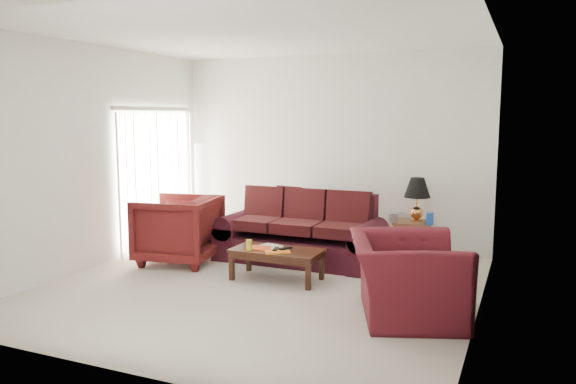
# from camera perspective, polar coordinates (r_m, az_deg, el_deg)

# --- Properties ---
(floor) EXTENTS (5.00, 5.00, 0.00)m
(floor) POSITION_cam_1_polar(r_m,az_deg,el_deg) (6.90, -2.84, -9.56)
(floor) COLOR beige
(floor) RESTS_ON ground
(blinds) EXTENTS (0.10, 2.00, 2.16)m
(blinds) POSITION_cam_1_polar(r_m,az_deg,el_deg) (9.02, -13.10, 1.36)
(blinds) COLOR silver
(blinds) RESTS_ON ground
(sofa) EXTENTS (2.43, 1.24, 0.96)m
(sofa) POSITION_cam_1_polar(r_m,az_deg,el_deg) (7.91, 1.21, -3.72)
(sofa) COLOR black
(sofa) RESTS_ON ground
(throw_pillow) EXTENTS (0.46, 0.29, 0.44)m
(throw_pillow) POSITION_cam_1_polar(r_m,az_deg,el_deg) (8.81, 0.05, -0.81)
(throw_pillow) COLOR black
(throw_pillow) RESTS_ON sofa
(end_table) EXTENTS (0.51, 0.51, 0.53)m
(end_table) POSITION_cam_1_polar(r_m,az_deg,el_deg) (8.39, 12.48, -4.72)
(end_table) COLOR #461C18
(end_table) RESTS_ON ground
(table_lamp) EXTENTS (0.48, 0.48, 0.63)m
(table_lamp) POSITION_cam_1_polar(r_m,az_deg,el_deg) (8.31, 12.96, -0.75)
(table_lamp) COLOR #BC743A
(table_lamp) RESTS_ON end_table
(clock) EXTENTS (0.14, 0.09, 0.13)m
(clock) POSITION_cam_1_polar(r_m,az_deg,el_deg) (8.20, 10.65, -2.60)
(clock) COLOR silver
(clock) RESTS_ON end_table
(blue_canister) EXTENTS (0.14, 0.14, 0.17)m
(blue_canister) POSITION_cam_1_polar(r_m,az_deg,el_deg) (8.13, 14.21, -2.65)
(blue_canister) COLOR #174297
(blue_canister) RESTS_ON end_table
(picture_frame) EXTENTS (0.14, 0.16, 0.05)m
(picture_frame) POSITION_cam_1_polar(r_m,az_deg,el_deg) (8.57, 11.60, -2.11)
(picture_frame) COLOR silver
(picture_frame) RESTS_ON end_table
(floor_lamp) EXTENTS (0.30, 0.30, 1.62)m
(floor_lamp) POSITION_cam_1_polar(r_m,az_deg,el_deg) (9.41, -8.74, 0.09)
(floor_lamp) COLOR white
(floor_lamp) RESTS_ON ground
(armchair_left) EXTENTS (1.19, 1.17, 0.95)m
(armchair_left) POSITION_cam_1_polar(r_m,az_deg,el_deg) (8.02, -11.10, -3.75)
(armchair_left) COLOR #4A1111
(armchair_left) RESTS_ON ground
(armchair_right) EXTENTS (1.47, 1.56, 0.82)m
(armchair_right) POSITION_cam_1_polar(r_m,az_deg,el_deg) (5.92, 11.89, -8.51)
(armchair_right) COLOR #481019
(armchair_right) RESTS_ON ground
(coffee_table) EXTENTS (1.25, 0.91, 0.39)m
(coffee_table) POSITION_cam_1_polar(r_m,az_deg,el_deg) (7.10, -1.15, -7.38)
(coffee_table) COLOR black
(coffee_table) RESTS_ON ground
(magazine_red) EXTENTS (0.31, 0.24, 0.02)m
(magazine_red) POSITION_cam_1_polar(r_m,az_deg,el_deg) (7.09, -3.01, -5.70)
(magazine_red) COLOR #BF3C13
(magazine_red) RESTS_ON coffee_table
(magazine_white) EXTENTS (0.33, 0.28, 0.02)m
(magazine_white) POSITION_cam_1_polar(r_m,az_deg,el_deg) (7.19, -1.82, -5.52)
(magazine_white) COLOR silver
(magazine_white) RESTS_ON coffee_table
(magazine_orange) EXTENTS (0.38, 0.36, 0.02)m
(magazine_orange) POSITION_cam_1_polar(r_m,az_deg,el_deg) (6.91, -1.11, -6.05)
(magazine_orange) COLOR #D26518
(magazine_orange) RESTS_ON coffee_table
(remote_a) EXTENTS (0.09, 0.18, 0.02)m
(remote_a) POSITION_cam_1_polar(r_m,az_deg,el_deg) (6.96, -1.26, -5.79)
(remote_a) COLOR black
(remote_a) RESTS_ON coffee_table
(remote_b) EXTENTS (0.12, 0.18, 0.02)m
(remote_b) POSITION_cam_1_polar(r_m,az_deg,el_deg) (6.98, -0.23, -5.74)
(remote_b) COLOR black
(remote_b) RESTS_ON coffee_table
(yellow_glass) EXTENTS (0.10, 0.10, 0.13)m
(yellow_glass) POSITION_cam_1_polar(r_m,az_deg,el_deg) (7.02, -3.98, -5.38)
(yellow_glass) COLOR gold
(yellow_glass) RESTS_ON coffee_table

